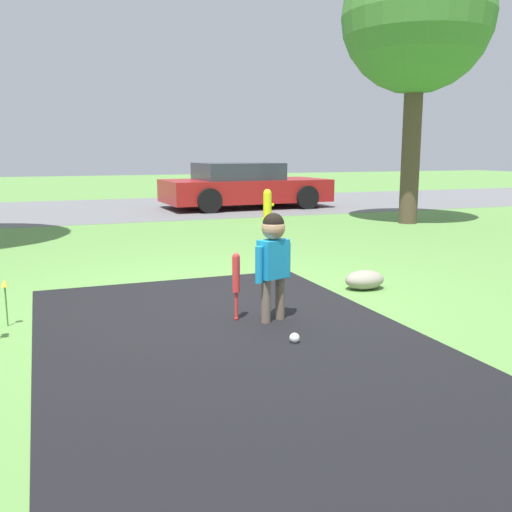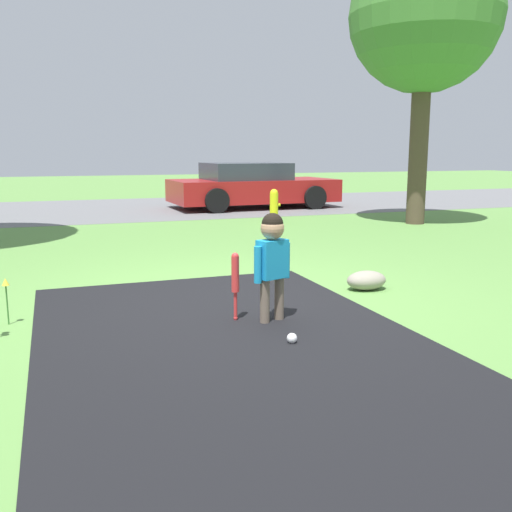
% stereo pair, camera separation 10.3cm
% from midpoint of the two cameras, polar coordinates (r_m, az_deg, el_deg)
% --- Properties ---
extents(ground_plane, '(60.00, 60.00, 0.00)m').
position_cam_midpoint_polar(ground_plane, '(5.58, -1.54, -4.25)').
color(ground_plane, '#5B8C42').
extents(driveway_strip, '(2.86, 7.00, 0.01)m').
position_cam_midpoint_polar(driveway_strip, '(3.24, 5.65, -15.38)').
color(driveway_strip, black).
rests_on(driveway_strip, ground).
extents(street_strip, '(40.00, 6.00, 0.01)m').
position_cam_midpoint_polar(street_strip, '(14.70, -13.13, 4.64)').
color(street_strip, slate).
rests_on(street_strip, ground).
extents(child, '(0.36, 0.22, 0.92)m').
position_cam_midpoint_polar(child, '(4.71, 2.27, 0.43)').
color(child, '#6B5B4C').
rests_on(child, ground).
extents(baseball_bat, '(0.06, 0.06, 0.58)m').
position_cam_midpoint_polar(baseball_bat, '(4.78, -1.47, -2.09)').
color(baseball_bat, red).
rests_on(baseball_bat, ground).
extents(sports_ball, '(0.08, 0.08, 0.08)m').
position_cam_midpoint_polar(sports_ball, '(4.31, 4.31, -8.20)').
color(sports_ball, white).
rests_on(sports_ball, ground).
extents(fire_hydrant, '(0.23, 0.21, 0.68)m').
position_cam_midpoint_polar(fire_hydrant, '(11.44, 2.07, 4.98)').
color(fire_hydrant, yellow).
rests_on(fire_hydrant, ground).
extents(parked_car, '(4.15, 2.19, 1.13)m').
position_cam_midpoint_polar(parked_car, '(14.56, -0.28, 6.99)').
color(parked_car, maroon).
rests_on(parked_car, ground).
extents(tree_far_lawn, '(2.84, 2.84, 5.34)m').
position_cam_midpoint_polar(tree_far_lawn, '(11.97, 16.82, 21.87)').
color(tree_far_lawn, '#4C3D2D').
rests_on(tree_far_lawn, ground).
extents(edging_rock, '(0.43, 0.30, 0.20)m').
position_cam_midpoint_polar(edging_rock, '(6.02, 11.46, -2.40)').
color(edging_rock, gray).
rests_on(edging_rock, ground).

